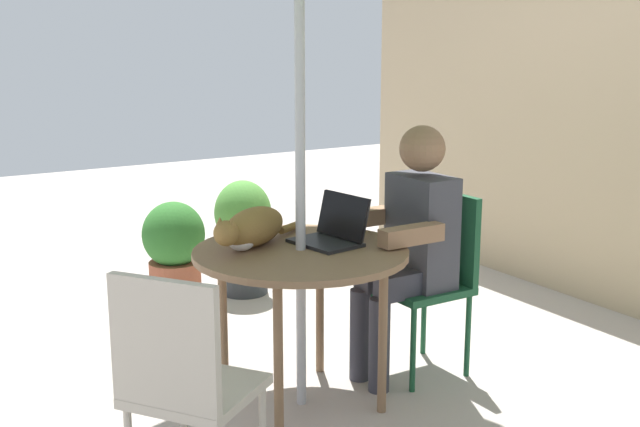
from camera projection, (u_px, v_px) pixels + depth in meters
name	position (u px, v px, depth m)	size (l,w,h in m)	color
ground_plane	(302.00, 403.00, 3.71)	(14.00, 14.00, 0.00)	#ADA399
patio_table	(301.00, 264.00, 3.56)	(0.95, 0.95, 0.73)	brown
chair_occupied	(434.00, 267.00, 3.99)	(0.40, 0.40, 0.90)	#194C2D
chair_empty	(182.00, 376.00, 2.72)	(0.56, 0.56, 0.90)	#B2A899
person_seated	(410.00, 238.00, 3.87)	(0.48, 0.48, 1.24)	#3F3F47
laptop	(334.00, 229.00, 3.65)	(0.33, 0.29, 0.21)	black
cat	(251.00, 228.00, 3.58)	(0.37, 0.59, 0.17)	olive
potted_plant_near_fence	(243.00, 233.00, 5.20)	(0.37, 0.37, 0.74)	#33383D
potted_plant_corner	(175.00, 260.00, 4.57)	(0.35, 0.35, 0.74)	#9E5138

